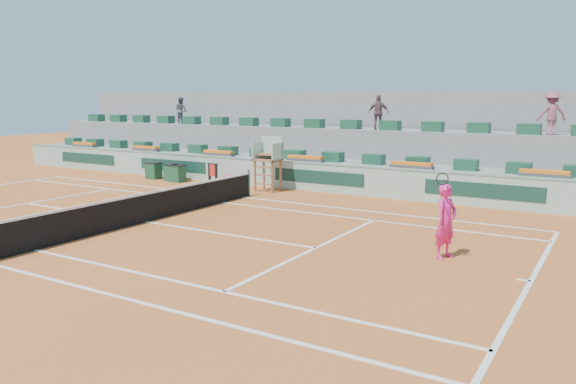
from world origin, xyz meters
name	(u,v)px	position (x,y,z in m)	size (l,w,h in m)	color
ground	(146,222)	(0.00, 0.00, 0.00)	(90.00, 90.00, 0.00)	#A55020
seating_tier_lower	(304,170)	(0.00, 10.70, 0.60)	(36.00, 4.00, 1.20)	gray
seating_tier_upper	(320,153)	(0.00, 12.30, 1.30)	(36.00, 2.40, 2.60)	gray
stadium_back_wall	(334,133)	(0.00, 13.90, 2.20)	(36.00, 0.40, 4.40)	gray
player_bag	(233,181)	(-2.35, 8.01, 0.21)	(0.95, 0.42, 0.42)	#F41F85
spectator_left	(181,110)	(-9.00, 11.93, 3.36)	(0.74, 0.58, 1.52)	#52525F
spectator_mid	(379,113)	(3.47, 11.52, 3.41)	(0.95, 0.39, 1.61)	brown
spectator_right	(552,113)	(10.81, 11.67, 3.46)	(1.11, 0.64, 1.72)	#994C5E
court_lines	(146,222)	(0.00, 0.00, 0.01)	(23.89, 11.09, 0.01)	silver
tennis_net	(146,206)	(0.00, 0.00, 0.53)	(0.10, 11.97, 1.10)	black
advertising_hoarding	(281,174)	(0.02, 8.50, 0.63)	(36.00, 0.34, 1.26)	#96BDAA
umpire_chair	(269,156)	(0.00, 7.50, 1.54)	(1.10, 0.90, 2.40)	brown
seat_row_lower	(295,154)	(0.00, 9.80, 1.42)	(32.90, 0.60, 0.44)	#194C32
seat_row_upper	(314,123)	(0.00, 11.70, 2.82)	(32.90, 0.60, 0.44)	#194C32
flower_planters	(260,156)	(-1.50, 9.00, 1.33)	(26.80, 0.36, 0.28)	#494949
drink_cooler_a	(177,173)	(-5.33, 7.40, 0.42)	(0.72, 0.62, 0.84)	#17452C
drink_cooler_b	(173,172)	(-5.75, 7.59, 0.42)	(0.78, 0.67, 0.84)	#17452C
drink_cooler_c	(154,171)	(-7.08, 7.59, 0.42)	(0.70, 0.61, 0.84)	#17452C
towel_rack	(213,172)	(-3.20, 7.53, 0.60)	(0.58, 0.10, 1.03)	black
tennis_player	(446,221)	(9.68, 0.90, 0.97)	(0.67, 0.97, 2.28)	#F41F85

